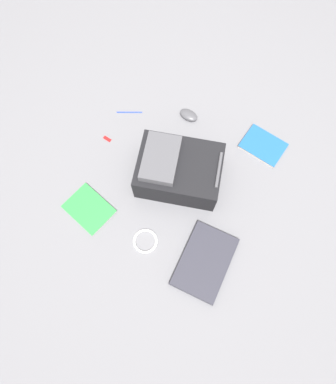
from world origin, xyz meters
TOP-DOWN VIEW (x-y plane):
  - ground_plane at (0.00, 0.00)m, footprint 3.32×3.32m
  - backpack at (-0.06, -0.02)m, footprint 0.35×0.45m
  - laptop at (0.33, 0.23)m, footprint 0.37×0.28m
  - book_manual at (-0.38, 0.38)m, footprint 0.23×0.27m
  - book_blue at (0.25, -0.41)m, footprint 0.26×0.28m
  - computer_mouse at (-0.44, -0.07)m, footprint 0.09×0.12m
  - cable_coil at (0.32, -0.08)m, footprint 0.12×0.12m
  - pen_black at (-0.37, -0.40)m, footprint 0.05×0.14m
  - usb_stick at (-0.17, -0.46)m, footprint 0.03×0.05m

SIDE VIEW (x-z plane):
  - ground_plane at x=0.00m, z-range 0.00..0.00m
  - pen_black at x=-0.37m, z-range 0.00..0.01m
  - usb_stick at x=-0.17m, z-range 0.00..0.01m
  - cable_coil at x=0.32m, z-range 0.00..0.01m
  - book_blue at x=0.25m, z-range 0.00..0.02m
  - book_manual at x=-0.38m, z-range 0.00..0.02m
  - laptop at x=0.33m, z-range 0.00..0.03m
  - computer_mouse at x=-0.44m, z-range 0.00..0.03m
  - backpack at x=-0.06m, z-range -0.01..0.21m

